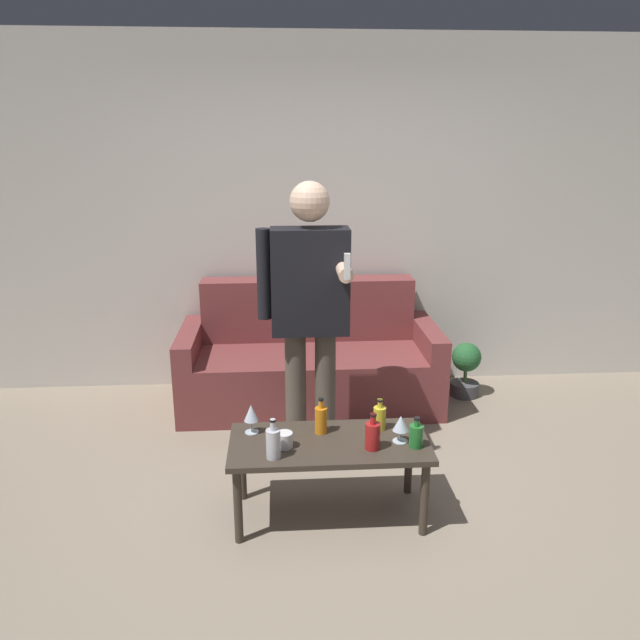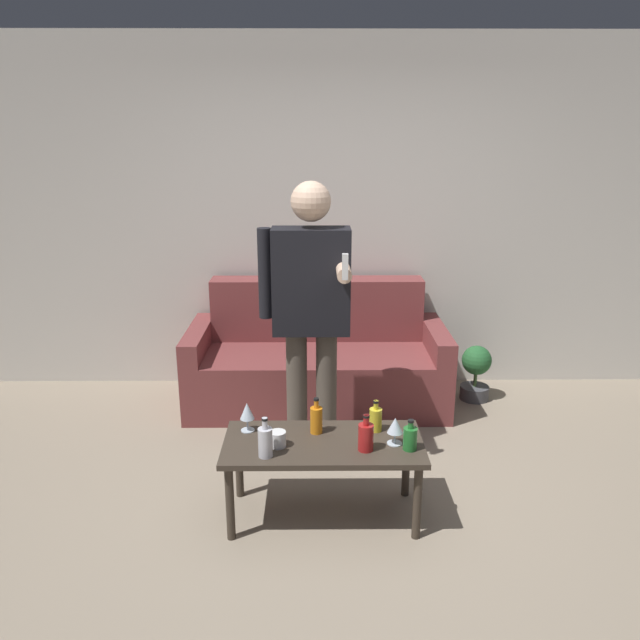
% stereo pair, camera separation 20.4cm
% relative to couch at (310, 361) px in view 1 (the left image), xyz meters
% --- Properties ---
extents(ground_plane, '(16.00, 16.00, 0.00)m').
position_rel_couch_xyz_m(ground_plane, '(0.15, -1.70, -0.32)').
color(ground_plane, gray).
extents(wall_back, '(8.00, 0.06, 2.70)m').
position_rel_couch_xyz_m(wall_back, '(0.15, 0.43, 1.03)').
color(wall_back, silver).
rests_on(wall_back, ground_plane).
extents(couch, '(1.92, 0.82, 0.91)m').
position_rel_couch_xyz_m(couch, '(0.00, 0.00, 0.00)').
color(couch, brown).
rests_on(couch, ground_plane).
extents(coffee_table, '(1.04, 0.49, 0.45)m').
position_rel_couch_xyz_m(coffee_table, '(0.03, -1.52, 0.07)').
color(coffee_table, '#3D3328').
rests_on(coffee_table, ground_plane).
extents(bottle_orange, '(0.07, 0.07, 0.18)m').
position_rel_couch_xyz_m(bottle_orange, '(0.31, -1.40, 0.19)').
color(bottle_orange, yellow).
rests_on(bottle_orange, coffee_table).
extents(bottle_green, '(0.07, 0.07, 0.21)m').
position_rel_couch_xyz_m(bottle_green, '(-0.26, -1.67, 0.21)').
color(bottle_green, silver).
rests_on(bottle_green, coffee_table).
extents(bottle_dark, '(0.08, 0.08, 0.19)m').
position_rel_couch_xyz_m(bottle_dark, '(0.24, -1.61, 0.20)').
color(bottle_dark, '#B21E1E').
rests_on(bottle_dark, coffee_table).
extents(bottle_yellow, '(0.07, 0.07, 0.20)m').
position_rel_couch_xyz_m(bottle_yellow, '(-0.01, -1.42, 0.20)').
color(bottle_yellow, orange).
rests_on(bottle_yellow, coffee_table).
extents(bottle_red, '(0.07, 0.07, 0.16)m').
position_rel_couch_xyz_m(bottle_red, '(0.47, -1.61, 0.19)').
color(bottle_red, '#23752D').
rests_on(bottle_red, coffee_table).
extents(wine_glass_near, '(0.08, 0.08, 0.15)m').
position_rel_couch_xyz_m(wine_glass_near, '(0.39, -1.55, 0.22)').
color(wine_glass_near, silver).
rests_on(wine_glass_near, coffee_table).
extents(wine_glass_far, '(0.08, 0.08, 0.16)m').
position_rel_couch_xyz_m(wine_glass_far, '(-0.38, -1.39, 0.24)').
color(wine_glass_far, silver).
rests_on(wine_glass_far, coffee_table).
extents(cup_on_table, '(0.09, 0.09, 0.08)m').
position_rel_couch_xyz_m(cup_on_table, '(-0.21, -1.57, 0.17)').
color(cup_on_table, white).
rests_on(cup_on_table, coffee_table).
extents(person_standing_front, '(0.54, 0.45, 1.73)m').
position_rel_couch_xyz_m(person_standing_front, '(-0.04, -0.88, 0.70)').
color(person_standing_front, brown).
rests_on(person_standing_front, ground_plane).
extents(potted_plant, '(0.23, 0.23, 0.43)m').
position_rel_couch_xyz_m(potted_plant, '(1.22, 0.01, -0.08)').
color(potted_plant, '#4C4C51').
rests_on(potted_plant, ground_plane).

